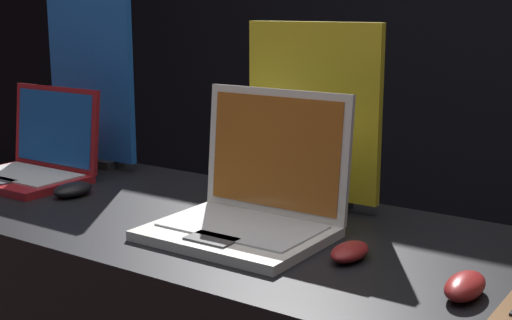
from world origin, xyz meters
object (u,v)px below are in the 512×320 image
at_px(laptop_front, 35,159).
at_px(promo_stand_front, 91,84).
at_px(mouse_front, 73,189).
at_px(mouse_back, 465,286).
at_px(mouse_middle, 350,252).
at_px(laptop_middle, 253,200).
at_px(promo_stand_middle, 312,120).

height_order(laptop_front, promo_stand_front, promo_stand_front).
bearing_deg(mouse_front, mouse_back, -4.04).
bearing_deg(mouse_back, mouse_front, 175.96).
height_order(laptop_front, mouse_middle, laptop_front).
bearing_deg(promo_stand_front, laptop_middle, -19.00).
relative_size(laptop_middle, mouse_middle, 3.33).
relative_size(mouse_front, laptop_middle, 0.31).
bearing_deg(promo_stand_front, promo_stand_middle, -0.82).
xyz_separation_m(mouse_front, promo_stand_middle, (0.53, 0.26, 0.19)).
xyz_separation_m(laptop_front, mouse_front, (0.21, -0.06, -0.04)).
distance_m(promo_stand_middle, mouse_back, 0.62).
bearing_deg(promo_stand_front, mouse_back, -15.80).
distance_m(mouse_front, promo_stand_front, 0.41).
relative_size(mouse_front, mouse_middle, 1.03).
xyz_separation_m(mouse_front, promo_stand_front, (-0.21, 0.28, 0.22)).
height_order(mouse_middle, promo_stand_middle, promo_stand_middle).
xyz_separation_m(laptop_front, mouse_back, (1.23, -0.13, -0.04)).
bearing_deg(mouse_back, laptop_front, 173.88).
height_order(mouse_front, mouse_middle, mouse_front).
bearing_deg(mouse_back, mouse_middle, 167.40).
bearing_deg(laptop_middle, laptop_front, 176.85).
bearing_deg(laptop_middle, promo_stand_middle, 90.00).
relative_size(mouse_front, promo_stand_middle, 0.25).
bearing_deg(laptop_middle, mouse_middle, -8.77).
relative_size(laptop_middle, mouse_back, 3.08).
bearing_deg(laptop_front, promo_stand_middle, 15.38).
xyz_separation_m(promo_stand_front, mouse_back, (1.23, -0.35, -0.22)).
relative_size(laptop_front, mouse_middle, 3.06).
height_order(laptop_front, mouse_front, laptop_front).
bearing_deg(mouse_middle, mouse_front, 178.60).
xyz_separation_m(mouse_middle, promo_stand_middle, (-0.25, 0.28, 0.19)).
relative_size(mouse_front, promo_stand_front, 0.22).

